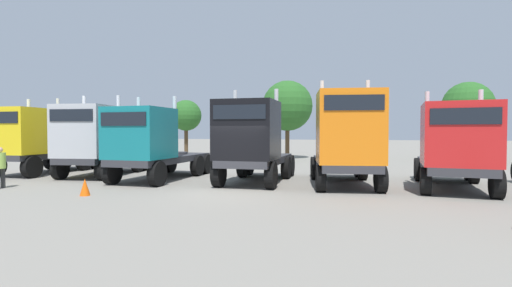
{
  "coord_description": "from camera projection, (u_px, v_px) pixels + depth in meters",
  "views": [
    {
      "loc": [
        4.95,
        -12.98,
        2.26
      ],
      "look_at": [
        0.01,
        3.59,
        1.73
      ],
      "focal_mm": 26.3,
      "sensor_mm": 36.0,
      "label": 1
    }
  ],
  "objects": [
    {
      "name": "visitor_with_camera",
      "position": [
        0.0,
        165.0,
        14.96
      ],
      "size": [
        0.48,
        0.48,
        1.66
      ],
      "rotation": [
        0.0,
        0.0,
        0.22
      ],
      "color": "#313131",
      "rests_on": "ground"
    },
    {
      "name": "semi_truck_black",
      "position": [
        251.0,
        141.0,
        16.09
      ],
      "size": [
        2.75,
        5.92,
        4.16
      ],
      "rotation": [
        0.0,
        0.0,
        -1.54
      ],
      "color": "#333338",
      "rests_on": "ground"
    },
    {
      "name": "semi_truck_teal",
      "position": [
        150.0,
        144.0,
        16.98
      ],
      "size": [
        2.61,
        6.31,
        3.92
      ],
      "rotation": [
        0.0,
        0.0,
        -1.56
      ],
      "color": "#333338",
      "rests_on": "ground"
    },
    {
      "name": "semi_truck_yellow",
      "position": [
        33.0,
        140.0,
        19.75
      ],
      "size": [
        2.94,
        6.33,
        4.08
      ],
      "rotation": [
        0.0,
        0.0,
        -1.51
      ],
      "color": "#333338",
      "rests_on": "ground"
    },
    {
      "name": "semi_truck_red",
      "position": [
        455.0,
        146.0,
        14.19
      ],
      "size": [
        2.97,
        6.56,
        3.91
      ],
      "rotation": [
        0.0,
        0.0,
        -1.64
      ],
      "color": "#333338",
      "rests_on": "ground"
    },
    {
      "name": "oak_far_centre",
      "position": [
        287.0,
        106.0,
        31.92
      ],
      "size": [
        4.28,
        4.28,
        6.65
      ],
      "color": "#4C3823",
      "rests_on": "ground"
    },
    {
      "name": "traffic_cone_near",
      "position": [
        85.0,
        187.0,
        13.31
      ],
      "size": [
        0.36,
        0.36,
        0.61
      ],
      "primitive_type": "cone",
      "color": "#F2590C",
      "rests_on": "ground"
    },
    {
      "name": "ground",
      "position": [
        228.0,
        193.0,
        13.92
      ],
      "size": [
        200.0,
        200.0,
        0.0
      ],
      "primitive_type": "plane",
      "color": "gray"
    },
    {
      "name": "semi_truck_orange",
      "position": [
        347.0,
        139.0,
        15.06
      ],
      "size": [
        3.59,
        6.45,
        4.43
      ],
      "rotation": [
        0.0,
        0.0,
        -1.38
      ],
      "color": "#333338",
      "rests_on": "ground"
    },
    {
      "name": "semi_truck_silver",
      "position": [
        94.0,
        140.0,
        18.7
      ],
      "size": [
        3.39,
        6.21,
        4.15
      ],
      "rotation": [
        0.0,
        0.0,
        -1.42
      ],
      "color": "#333338",
      "rests_on": "ground"
    },
    {
      "name": "oak_far_left",
      "position": [
        186.0,
        116.0,
        35.67
      ],
      "size": [
        2.94,
        2.94,
        5.32
      ],
      "color": "#4C3823",
      "rests_on": "ground"
    },
    {
      "name": "oak_far_right",
      "position": [
        468.0,
        107.0,
        29.04
      ],
      "size": [
        3.79,
        3.79,
        6.16
      ],
      "color": "#4C3823",
      "rests_on": "ground"
    }
  ]
}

